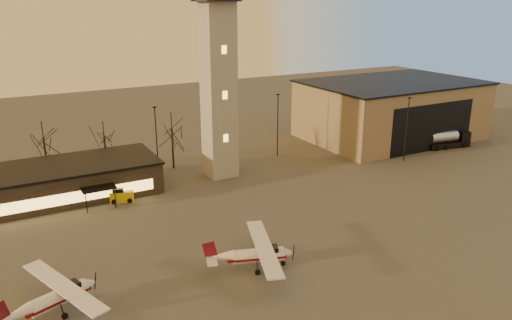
# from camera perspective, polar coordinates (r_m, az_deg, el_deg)

# --- Properties ---
(ground) EXTENTS (220.00, 220.00, 0.00)m
(ground) POSITION_cam_1_polar(r_m,az_deg,el_deg) (49.37, 11.06, -11.99)
(ground) COLOR #44413E
(ground) RESTS_ON ground
(control_tower) EXTENTS (6.80, 6.80, 32.60)m
(control_tower) POSITION_cam_1_polar(r_m,az_deg,el_deg) (68.89, -4.36, 11.22)
(control_tower) COLOR gray
(control_tower) RESTS_ON ground
(hangar) EXTENTS (30.60, 20.60, 10.30)m
(hangar) POSITION_cam_1_polar(r_m,az_deg,el_deg) (94.30, 15.15, 5.60)
(hangar) COLOR #957D61
(hangar) RESTS_ON ground
(terminal) EXTENTS (25.40, 12.20, 4.30)m
(terminal) POSITION_cam_1_polar(r_m,az_deg,el_deg) (68.32, -21.83, -2.35)
(terminal) COLOR black
(terminal) RESTS_ON ground
(light_poles) EXTENTS (58.50, 12.25, 10.14)m
(light_poles) POSITION_cam_1_polar(r_m,az_deg,el_deg) (72.08, -4.13, 2.68)
(light_poles) COLOR black
(light_poles) RESTS_ON ground
(tree_row) EXTENTS (37.20, 9.20, 8.80)m
(tree_row) POSITION_cam_1_polar(r_m,az_deg,el_deg) (75.24, -16.67, 3.03)
(tree_row) COLOR black
(tree_row) RESTS_ON ground
(cessna_front) EXTENTS (9.24, 11.31, 3.17)m
(cessna_front) POSITION_cam_1_polar(r_m,az_deg,el_deg) (48.01, 0.45, -11.06)
(cessna_front) COLOR silver
(cessna_front) RESTS_ON ground
(cessna_rear) EXTENTS (9.08, 11.09, 3.11)m
(cessna_rear) POSITION_cam_1_polar(r_m,az_deg,el_deg) (45.07, -21.43, -14.58)
(cessna_rear) COLOR silver
(cessna_rear) RESTS_ON ground
(fuel_truck) EXTENTS (8.23, 3.62, 2.96)m
(fuel_truck) POSITION_cam_1_polar(r_m,az_deg,el_deg) (91.46, 21.03, 2.06)
(fuel_truck) COLOR black
(fuel_truck) RESTS_ON ground
(service_cart) EXTENTS (3.21, 2.49, 1.83)m
(service_cart) POSITION_cam_1_polar(r_m,az_deg,el_deg) (65.22, -15.14, -3.97)
(service_cart) COLOR yellow
(service_cart) RESTS_ON ground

